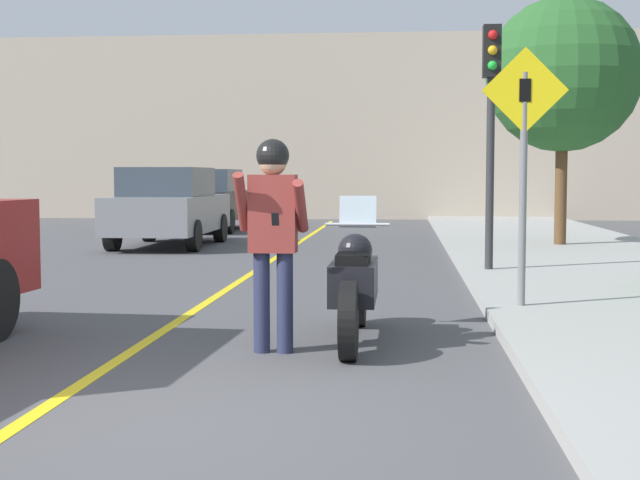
{
  "coord_description": "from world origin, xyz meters",
  "views": [
    {
      "loc": [
        1.71,
        -5.25,
        1.51
      ],
      "look_at": [
        0.95,
        2.98,
        0.91
      ],
      "focal_mm": 50.0,
      "sensor_mm": 36.0,
      "label": 1
    }
  ],
  "objects_px": {
    "crossing_sign": "(524,151)",
    "traffic_light": "(491,100)",
    "person_biker": "(273,221)",
    "motorcycle": "(354,285)",
    "street_tree": "(563,75)",
    "parked_car_grey": "(169,206)",
    "parked_car_black": "(208,199)"
  },
  "relations": [
    {
      "from": "motorcycle",
      "to": "traffic_light",
      "type": "relative_size",
      "value": 0.65
    },
    {
      "from": "parked_car_grey",
      "to": "parked_car_black",
      "type": "xyz_separation_m",
      "value": [
        -0.36,
        5.45,
        0.0
      ]
    },
    {
      "from": "motorcycle",
      "to": "parked_car_grey",
      "type": "distance_m",
      "value": 11.47
    },
    {
      "from": "person_biker",
      "to": "traffic_light",
      "type": "relative_size",
      "value": 0.51
    },
    {
      "from": "street_tree",
      "to": "parked_car_grey",
      "type": "bearing_deg",
      "value": 178.61
    },
    {
      "from": "parked_car_grey",
      "to": "traffic_light",
      "type": "bearing_deg",
      "value": -39.84
    },
    {
      "from": "motorcycle",
      "to": "crossing_sign",
      "type": "xyz_separation_m",
      "value": [
        1.71,
        1.6,
        1.25
      ]
    },
    {
      "from": "person_biker",
      "to": "parked_car_black",
      "type": "bearing_deg",
      "value": 104.28
    },
    {
      "from": "street_tree",
      "to": "parked_car_grey",
      "type": "distance_m",
      "value": 8.57
    },
    {
      "from": "street_tree",
      "to": "parked_car_grey",
      "type": "xyz_separation_m",
      "value": [
        -8.14,
        0.2,
        -2.66
      ]
    },
    {
      "from": "traffic_light",
      "to": "street_tree",
      "type": "distance_m",
      "value": 5.43
    },
    {
      "from": "street_tree",
      "to": "parked_car_grey",
      "type": "relative_size",
      "value": 1.18
    },
    {
      "from": "crossing_sign",
      "to": "parked_car_black",
      "type": "height_order",
      "value": "crossing_sign"
    },
    {
      "from": "parked_car_black",
      "to": "person_biker",
      "type": "bearing_deg",
      "value": -75.72
    },
    {
      "from": "crossing_sign",
      "to": "parked_car_black",
      "type": "xyz_separation_m",
      "value": [
        -6.59,
        14.39,
        -0.91
      ]
    },
    {
      "from": "person_biker",
      "to": "parked_car_grey",
      "type": "relative_size",
      "value": 0.43
    },
    {
      "from": "traffic_light",
      "to": "parked_car_grey",
      "type": "distance_m",
      "value": 8.32
    },
    {
      "from": "crossing_sign",
      "to": "traffic_light",
      "type": "height_order",
      "value": "traffic_light"
    },
    {
      "from": "traffic_light",
      "to": "street_tree",
      "type": "bearing_deg",
      "value": 69.21
    },
    {
      "from": "motorcycle",
      "to": "crossing_sign",
      "type": "relative_size",
      "value": 0.85
    },
    {
      "from": "parked_car_black",
      "to": "traffic_light",
      "type": "bearing_deg",
      "value": -58.23
    },
    {
      "from": "crossing_sign",
      "to": "street_tree",
      "type": "distance_m",
      "value": 9.12
    },
    {
      "from": "crossing_sign",
      "to": "traffic_light",
      "type": "bearing_deg",
      "value": 89.8
    },
    {
      "from": "motorcycle",
      "to": "parked_car_black",
      "type": "relative_size",
      "value": 0.56
    },
    {
      "from": "street_tree",
      "to": "parked_car_black",
      "type": "height_order",
      "value": "street_tree"
    },
    {
      "from": "street_tree",
      "to": "parked_car_black",
      "type": "xyz_separation_m",
      "value": [
        -8.51,
        5.65,
        -2.66
      ]
    },
    {
      "from": "motorcycle",
      "to": "street_tree",
      "type": "bearing_deg",
      "value": 70.67
    },
    {
      "from": "motorcycle",
      "to": "street_tree",
      "type": "relative_size",
      "value": 0.47
    },
    {
      "from": "motorcycle",
      "to": "parked_car_black",
      "type": "xyz_separation_m",
      "value": [
        -4.88,
        15.99,
        0.34
      ]
    },
    {
      "from": "person_biker",
      "to": "crossing_sign",
      "type": "xyz_separation_m",
      "value": [
        2.37,
        2.18,
        0.64
      ]
    },
    {
      "from": "traffic_light",
      "to": "crossing_sign",
      "type": "bearing_deg",
      "value": -90.2
    },
    {
      "from": "motorcycle",
      "to": "person_biker",
      "type": "height_order",
      "value": "person_biker"
    }
  ]
}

